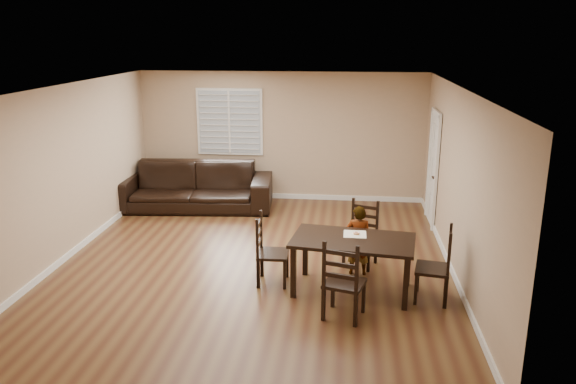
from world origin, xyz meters
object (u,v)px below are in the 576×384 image
object	(u,v)px
chair_far	(341,286)
sofa	(194,186)
donut	(356,233)
dining_table	(353,245)
chair_left	(264,252)
chair_right	(442,268)
child	(358,240)
chair_near	(363,235)

from	to	relation	value
chair_far	sofa	bearing A→B (deg)	-39.21
chair_far	donut	size ratio (longest dim) A/B	11.72
dining_table	chair_left	world-z (taller)	chair_left
donut	chair_left	bearing A→B (deg)	-178.72
chair_right	child	bearing A→B (deg)	-114.78
dining_table	chair_left	xyz separation A→B (m)	(-1.24, 0.15, -0.22)
chair_far	sofa	distance (m)	5.36
chair_right	donut	bearing A→B (deg)	-97.31
chair_far	chair_right	size ratio (longest dim) A/B	1.02
chair_far	donut	xyz separation A→B (m)	(0.18, 1.05, 0.31)
chair_near	chair_far	bearing A→B (deg)	-79.52
chair_near	chair_left	bearing A→B (deg)	-128.46
dining_table	chair_far	size ratio (longest dim) A/B	1.66
dining_table	sofa	size ratio (longest dim) A/B	0.56
child	sofa	bearing A→B (deg)	-41.29
chair_right	child	world-z (taller)	child
chair_far	chair_left	distance (m)	1.50
donut	chair_near	bearing A→B (deg)	81.89
child	sofa	xyz separation A→B (m)	(-3.28, 2.94, -0.07)
chair_left	donut	bearing A→B (deg)	-89.77
chair_right	sofa	world-z (taller)	chair_right
chair_near	donut	xyz separation A→B (m)	(-0.12, -0.85, 0.34)
child	sofa	world-z (taller)	child
chair_far	child	xyz separation A→B (m)	(0.22, 1.46, 0.05)
chair_left	chair_right	distance (m)	2.44
dining_table	chair_near	bearing A→B (deg)	88.63
donut	sofa	xyz separation A→B (m)	(-3.24, 3.35, -0.33)
dining_table	chair_right	xyz separation A→B (m)	(1.18, -0.18, -0.21)
child	donut	bearing A→B (deg)	85.67
donut	chair_far	bearing A→B (deg)	-99.91
dining_table	chair_left	size ratio (longest dim) A/B	1.72
child	chair_near	bearing A→B (deg)	-100.37
sofa	chair_near	bearing A→B (deg)	-41.43
chair_left	chair_right	world-z (taller)	chair_right
chair_left	donut	world-z (taller)	chair_left
chair_right	chair_far	bearing A→B (deg)	-52.19
chair_right	chair_left	bearing A→B (deg)	-87.56
chair_near	child	xyz separation A→B (m)	(-0.09, -0.44, 0.07)
dining_table	chair_near	size ratio (longest dim) A/B	1.74
chair_far	child	world-z (taller)	same
chair_far	child	bearing A→B (deg)	-82.55
dining_table	donut	distance (m)	0.22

